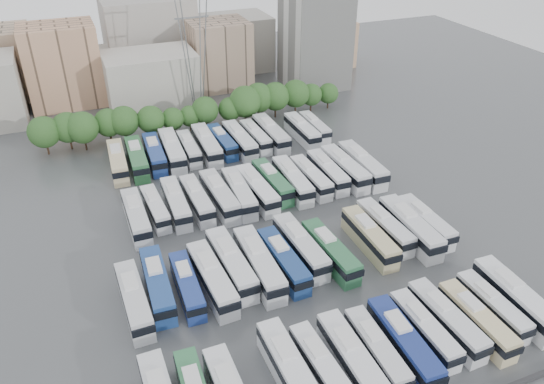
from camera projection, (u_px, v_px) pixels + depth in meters
name	position (u px, v px, depth m)	size (l,w,h in m)	color
ground	(276.00, 241.00, 77.44)	(220.00, 220.00, 0.00)	#424447
tree_line	(193.00, 111.00, 108.21)	(65.26, 8.15, 8.47)	black
city_buildings	(135.00, 57.00, 128.00)	(102.00, 35.00, 20.00)	#9E998E
apartment_tower	(315.00, 33.00, 127.61)	(14.00, 14.00, 26.00)	silver
electricity_pylon	(193.00, 30.00, 108.10)	(9.00, 6.91, 33.83)	slate
bus_r0_s4	(290.00, 370.00, 54.94)	(2.84, 12.59, 3.94)	silver
bus_r0_s5	(321.00, 367.00, 55.64)	(2.83, 11.09, 3.45)	silver
bus_r0_s6	(352.00, 360.00, 56.12)	(2.85, 12.48, 3.91)	silver
bus_r0_s7	(376.00, 350.00, 57.58)	(2.82, 11.25, 3.51)	silver
bus_r0_s8	(403.00, 343.00, 58.21)	(3.26, 12.52, 3.89)	navy
bus_r0_s9	(424.00, 329.00, 60.20)	(2.43, 11.14, 3.49)	silver
bus_r0_s10	(446.00, 320.00, 61.27)	(2.97, 12.03, 3.75)	silver
bus_r0_s11	(476.00, 320.00, 61.35)	(2.57, 11.58, 3.63)	beige
bus_r0_s12	(492.00, 306.00, 63.46)	(2.44, 10.92, 3.42)	silver
bus_r0_s13	(515.00, 298.00, 64.16)	(3.27, 13.11, 4.09)	white
bus_r1_s0	(134.00, 300.00, 64.09)	(2.92, 12.32, 3.85)	silver
bus_r1_s1	(157.00, 284.00, 66.43)	(3.24, 12.66, 3.94)	navy
bus_r1_s2	(187.00, 285.00, 66.58)	(2.75, 11.28, 3.52)	navy
bus_r1_s3	(212.00, 279.00, 67.27)	(3.47, 13.05, 4.06)	silver
bus_r1_s4	(231.00, 264.00, 69.76)	(3.36, 13.30, 4.14)	silver
bus_r1_s5	(259.00, 264.00, 69.67)	(3.12, 13.55, 4.24)	silver
bus_r1_s6	(283.00, 260.00, 70.58)	(3.05, 12.33, 3.85)	navy
bus_r1_s7	(300.00, 246.00, 73.07)	(3.27, 12.97, 4.04)	silver
bus_r1_s8	(330.00, 251.00, 72.25)	(3.32, 12.49, 3.88)	#2C6740
bus_r1_s10	(370.00, 237.00, 75.05)	(2.93, 12.48, 3.90)	#C5B887
bus_r1_s11	(385.00, 227.00, 77.35)	(2.98, 12.12, 3.78)	silver
bus_r1_s12	(410.00, 227.00, 76.88)	(3.27, 13.48, 4.21)	silver
bus_r1_s13	(425.00, 222.00, 78.52)	(2.57, 11.78, 3.69)	silver
bus_r2_s1	(136.00, 216.00, 79.51)	(2.75, 12.52, 3.93)	silver
bus_r2_s2	(155.00, 208.00, 81.96)	(2.86, 10.95, 3.41)	silver
bus_r2_s3	(176.00, 203.00, 82.84)	(3.00, 12.37, 3.86)	silver
bus_r2_s4	(197.00, 200.00, 83.76)	(2.89, 12.07, 3.77)	silver
bus_r2_s5	(219.00, 196.00, 84.48)	(3.25, 13.06, 4.07)	silver
bus_r2_s6	(239.00, 193.00, 85.40)	(3.31, 12.67, 3.94)	silver
bus_r2_s7	(257.00, 189.00, 86.24)	(3.40, 12.91, 4.01)	white
bus_r2_s8	(272.00, 182.00, 88.56)	(3.16, 12.23, 3.81)	#2E6C44
bus_r2_s9	(292.00, 180.00, 88.79)	(3.16, 12.84, 4.01)	silver
bus_r2_s10	(311.00, 177.00, 89.94)	(2.89, 11.93, 3.72)	silver
bus_r2_s11	(328.00, 172.00, 91.51)	(2.88, 12.24, 3.83)	white
bus_r2_s12	(345.00, 168.00, 92.26)	(3.19, 13.29, 4.15)	silver
bus_r2_s13	(362.00, 165.00, 93.24)	(3.25, 13.72, 4.29)	silver
bus_r3_s1	(118.00, 161.00, 94.64)	(3.41, 12.88, 4.00)	beige
bus_r3_s2	(137.00, 158.00, 95.52)	(3.34, 13.18, 4.10)	#2C683A
bus_r3_s3	(155.00, 154.00, 97.22)	(3.27, 12.75, 3.97)	navy
bus_r3_s4	(172.00, 150.00, 98.00)	(3.56, 13.80, 4.29)	silver
bus_r3_s5	(189.00, 148.00, 99.49)	(2.75, 11.42, 3.56)	silver
bus_r3_s6	(207.00, 145.00, 100.09)	(3.29, 13.55, 4.23)	silver
bus_r3_s7	(222.00, 142.00, 101.87)	(3.06, 11.82, 3.68)	navy
bus_r3_s8	(240.00, 140.00, 101.87)	(3.15, 13.12, 4.10)	silver
bus_r3_s9	(256.00, 137.00, 103.89)	(2.85, 11.62, 3.63)	silver
bus_r3_s10	(271.00, 133.00, 104.44)	(3.07, 13.46, 4.21)	silver
bus_r3_s12	(302.00, 130.00, 106.06)	(2.72, 12.47, 3.91)	silver
bus_r3_s13	(315.00, 127.00, 108.08)	(2.56, 11.11, 3.48)	silver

